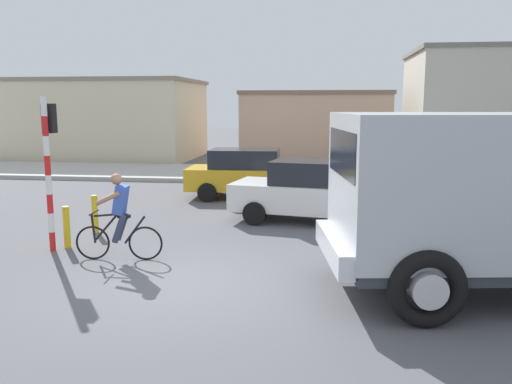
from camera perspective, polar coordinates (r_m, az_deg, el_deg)
ground_plane at (r=9.28m, az=-7.53°, el=-9.74°), size 120.00×120.00×0.00m
sidewalk_far at (r=22.77m, az=1.65°, el=1.97°), size 80.00×5.00×0.16m
truck_foreground at (r=9.18m, az=25.11°, el=-0.04°), size 5.73×3.42×2.90m
cyclist at (r=10.67m, az=-14.58°, el=-2.62°), size 1.73×0.51×1.72m
traffic_light_pole at (r=11.69m, az=-21.42°, el=4.03°), size 0.24×0.43×3.20m
car_red_near at (r=13.82m, az=5.99°, el=0.14°), size 4.23×2.38×1.60m
car_white_mid at (r=17.24m, az=-0.85°, el=2.04°), size 4.05×1.98×1.60m
pedestrian_near_kerb at (r=17.39m, az=19.58°, el=1.65°), size 0.34×0.22×1.62m
bollard_near at (r=11.99m, az=-19.71°, el=-3.59°), size 0.14×0.14×0.90m
bollard_far at (r=13.22m, az=-16.95°, el=-2.27°), size 0.14×0.14×0.90m
building_corner_left at (r=31.88m, az=-17.30°, el=7.51°), size 12.13×7.17×4.39m
building_mid_block at (r=30.77m, az=6.49°, el=7.20°), size 7.86×8.01×3.72m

